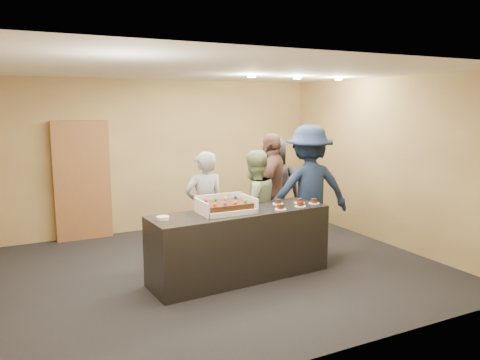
# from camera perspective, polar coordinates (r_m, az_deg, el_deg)

# --- Properties ---
(room) EXTENTS (6.04, 6.00, 2.70)m
(room) POSITION_cam_1_polar(r_m,az_deg,el_deg) (6.28, -2.92, 0.82)
(room) COLOR black
(room) RESTS_ON ground
(serving_counter) EXTENTS (2.44, 0.85, 0.90)m
(serving_counter) POSITION_cam_1_polar(r_m,az_deg,el_deg) (6.19, 0.01, -7.84)
(serving_counter) COLOR black
(serving_counter) RESTS_ON floor
(storage_cabinet) EXTENTS (0.91, 0.15, 2.00)m
(storage_cabinet) POSITION_cam_1_polar(r_m,az_deg,el_deg) (8.27, -18.68, -0.08)
(storage_cabinet) COLOR brown
(storage_cabinet) RESTS_ON floor
(cake_box) EXTENTS (0.69, 0.48, 0.20)m
(cake_box) POSITION_cam_1_polar(r_m,az_deg,el_deg) (6.00, -1.80, -3.49)
(cake_box) COLOR white
(cake_box) RESTS_ON serving_counter
(sheet_cake) EXTENTS (0.59, 0.41, 0.11)m
(sheet_cake) POSITION_cam_1_polar(r_m,az_deg,el_deg) (5.96, -1.70, -3.06)
(sheet_cake) COLOR #3A1C0D
(sheet_cake) RESTS_ON cake_box
(plate_stack) EXTENTS (0.15, 0.15, 0.04)m
(plate_stack) POSITION_cam_1_polar(r_m,az_deg,el_deg) (5.70, -9.40, -4.57)
(plate_stack) COLOR white
(plate_stack) RESTS_ON serving_counter
(slice_a) EXTENTS (0.15, 0.15, 0.07)m
(slice_a) POSITION_cam_1_polar(r_m,az_deg,el_deg) (6.16, 4.96, -3.39)
(slice_a) COLOR white
(slice_a) RESTS_ON serving_counter
(slice_b) EXTENTS (0.15, 0.15, 0.07)m
(slice_b) POSITION_cam_1_polar(r_m,az_deg,el_deg) (6.49, 4.65, -2.73)
(slice_b) COLOR white
(slice_b) RESTS_ON serving_counter
(slice_c) EXTENTS (0.15, 0.15, 0.07)m
(slice_c) POSITION_cam_1_polar(r_m,az_deg,el_deg) (6.37, 7.37, -3.01)
(slice_c) COLOR white
(slice_c) RESTS_ON serving_counter
(slice_d) EXTENTS (0.15, 0.15, 0.07)m
(slice_d) POSITION_cam_1_polar(r_m,az_deg,el_deg) (6.59, 7.27, -2.61)
(slice_d) COLOR white
(slice_d) RESTS_ON serving_counter
(slice_e) EXTENTS (0.15, 0.15, 0.07)m
(slice_e) POSITION_cam_1_polar(r_m,az_deg,el_deg) (6.59, 9.02, -2.64)
(slice_e) COLOR white
(slice_e) RESTS_ON serving_counter
(person_server_grey) EXTENTS (0.60, 0.40, 1.62)m
(person_server_grey) POSITION_cam_1_polar(r_m,az_deg,el_deg) (6.71, -4.34, -3.36)
(person_server_grey) COLOR #96959A
(person_server_grey) RESTS_ON floor
(person_sage_man) EXTENTS (0.86, 0.71, 1.62)m
(person_sage_man) POSITION_cam_1_polar(r_m,az_deg,el_deg) (6.81, 1.68, -3.15)
(person_sage_man) COLOR gray
(person_sage_man) RESTS_ON floor
(person_navy_man) EXTENTS (1.41, 1.02, 1.96)m
(person_navy_man) POSITION_cam_1_polar(r_m,az_deg,el_deg) (7.13, 8.36, -1.24)
(person_navy_man) COLOR #182645
(person_navy_man) RESTS_ON floor
(person_brown_extra) EXTENTS (1.05, 1.09, 1.82)m
(person_brown_extra) POSITION_cam_1_polar(r_m,az_deg,el_deg) (7.47, 3.94, -1.24)
(person_brown_extra) COLOR brown
(person_brown_extra) RESTS_ON floor
(person_dark_suit) EXTENTS (1.02, 0.91, 1.75)m
(person_dark_suit) POSITION_cam_1_polar(r_m,az_deg,el_deg) (7.87, 4.22, -0.99)
(person_dark_suit) COLOR #27272D
(person_dark_suit) RESTS_ON floor
(ceiling_spotlights) EXTENTS (1.72, 0.12, 0.03)m
(ceiling_spotlights) POSITION_cam_1_polar(r_m,az_deg,el_deg) (7.43, 7.00, 12.27)
(ceiling_spotlights) COLOR #FFEAC6
(ceiling_spotlights) RESTS_ON ceiling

